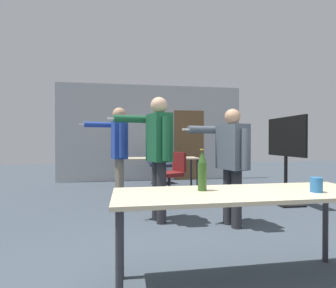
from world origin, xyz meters
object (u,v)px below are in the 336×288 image
object	(u,v)px
office_chair_mid_tucked	(172,175)
drink_cup	(316,185)
office_chair_near_pushed	(158,167)
beer_bottle	(202,171)
person_left_plaid	(158,146)
person_near_casual	(231,156)
person_far_watching	(118,146)
tv_screen	(286,150)

from	to	relation	value
office_chair_mid_tucked	drink_cup	distance (m)	3.74
office_chair_near_pushed	beer_bottle	distance (m)	4.99
person_left_plaid	person_near_casual	bearing A→B (deg)	-124.12
person_near_casual	office_chair_mid_tucked	xyz separation A→B (m)	(-0.43, 2.17, -0.53)
drink_cup	beer_bottle	bearing A→B (deg)	166.84
office_chair_mid_tucked	beer_bottle	size ratio (longest dim) A/B	2.71
person_far_watching	drink_cup	xyz separation A→B (m)	(1.59, -2.84, -0.25)
beer_bottle	drink_cup	bearing A→B (deg)	-13.16
person_far_watching	office_chair_near_pushed	distance (m)	2.60
person_near_casual	drink_cup	xyz separation A→B (m)	(0.06, -1.52, -0.14)
office_chair_mid_tucked	person_left_plaid	bearing A→B (deg)	139.93
person_far_watching	beer_bottle	size ratio (longest dim) A/B	5.19
office_chair_near_pushed	person_far_watching	bearing A→B (deg)	-38.90
office_chair_near_pushed	office_chair_mid_tucked	bearing A→B (deg)	-11.31
person_far_watching	drink_cup	world-z (taller)	person_far_watching
person_near_casual	drink_cup	distance (m)	1.53
person_near_casual	office_chair_near_pushed	world-z (taller)	person_near_casual
office_chair_near_pushed	person_near_casual	bearing A→B (deg)	-7.44
tv_screen	drink_cup	size ratio (longest dim) A/B	13.85
tv_screen	beer_bottle	size ratio (longest dim) A/B	4.75
tv_screen	person_left_plaid	xyz separation A→B (m)	(-2.43, -0.66, 0.09)
office_chair_mid_tucked	office_chair_near_pushed	bearing A→B (deg)	-19.24
office_chair_near_pushed	tv_screen	bearing A→B (deg)	21.47
person_far_watching	person_near_casual	bearing A→B (deg)	-142.73
person_left_plaid	person_near_casual	world-z (taller)	person_left_plaid
person_far_watching	office_chair_mid_tucked	bearing A→B (deg)	-64.43
beer_bottle	person_left_plaid	bearing A→B (deg)	95.26
tv_screen	person_near_casual	xyz separation A→B (m)	(-1.47, -1.01, -0.03)
tv_screen	person_far_watching	bearing A→B (deg)	-95.76
office_chair_near_pushed	drink_cup	world-z (taller)	office_chair_near_pushed
person_left_plaid	office_chair_mid_tucked	world-z (taller)	person_left_plaid
office_chair_near_pushed	drink_cup	bearing A→B (deg)	-9.32
tv_screen	drink_cup	world-z (taller)	tv_screen
tv_screen	person_near_casual	size ratio (longest dim) A/B	1.00
tv_screen	office_chair_near_pushed	world-z (taller)	tv_screen
person_left_plaid	beer_bottle	size ratio (longest dim) A/B	5.31
person_far_watching	beer_bottle	bearing A→B (deg)	-176.60
person_far_watching	beer_bottle	distance (m)	2.74
person_left_plaid	drink_cup	bearing A→B (deg)	-165.65
office_chair_near_pushed	drink_cup	xyz separation A→B (m)	(0.61, -5.17, 0.36)
tv_screen	person_far_watching	xyz separation A→B (m)	(-3.00, 0.30, 0.08)
person_near_casual	office_chair_near_pushed	size ratio (longest dim) A/B	1.67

